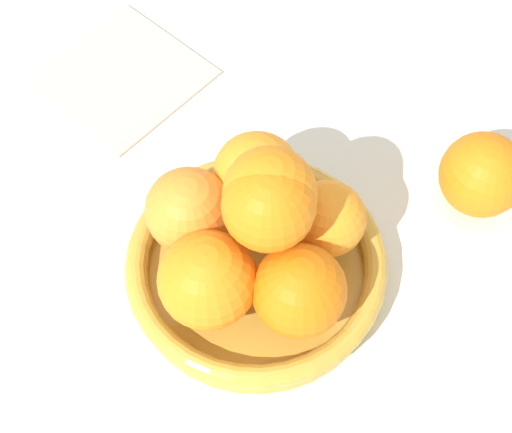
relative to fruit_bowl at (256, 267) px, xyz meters
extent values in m
plane|color=silver|center=(0.00, 0.00, -0.02)|extent=(4.00, 4.00, 0.00)
cylinder|color=gold|center=(0.00, 0.00, -0.01)|extent=(0.22, 0.22, 0.02)
torus|color=gold|center=(0.00, 0.00, 0.01)|extent=(0.23, 0.23, 0.02)
sphere|color=orange|center=(0.06, 0.02, 0.06)|extent=(0.08, 0.08, 0.08)
sphere|color=orange|center=(0.00, 0.06, 0.06)|extent=(0.08, 0.08, 0.08)
sphere|color=orange|center=(-0.06, 0.02, 0.06)|extent=(0.08, 0.08, 0.08)
sphere|color=orange|center=(-0.03, -0.05, 0.05)|extent=(0.07, 0.07, 0.07)
sphere|color=orange|center=(0.04, -0.05, 0.06)|extent=(0.08, 0.08, 0.08)
sphere|color=orange|center=(-0.01, -0.01, 0.12)|extent=(0.07, 0.07, 0.07)
sphere|color=orange|center=(-0.01, 0.00, 0.12)|extent=(0.07, 0.07, 0.07)
sphere|color=orange|center=(-0.10, -0.20, 0.02)|extent=(0.08, 0.08, 0.08)
cube|color=beige|center=(0.26, -0.08, -0.02)|extent=(0.15, 0.15, 0.01)
camera|label=1|loc=(-0.24, 0.27, 0.67)|focal=60.00mm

